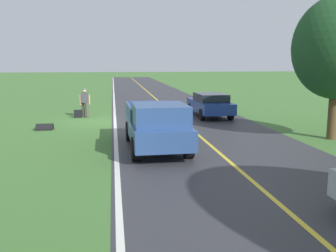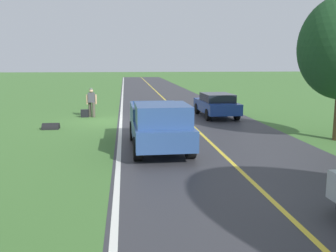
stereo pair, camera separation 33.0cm
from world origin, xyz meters
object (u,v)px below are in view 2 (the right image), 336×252
suitcase_carried (85,113)px  sedan_near_oncoming (216,104)px  hitchhiker_walking (92,101)px  pickup_truck_passing (160,124)px

suitcase_carried → sedan_near_oncoming: size_ratio=0.11×
hitchhiker_walking → suitcase_carried: (0.41, 0.10, -0.75)m
sedan_near_oncoming → suitcase_carried: bearing=-5.0°
suitcase_carried → hitchhiker_walking: bearing=100.9°
sedan_near_oncoming → pickup_truck_passing: bearing=62.7°
suitcase_carried → sedan_near_oncoming: sedan_near_oncoming is taller
pickup_truck_passing → sedan_near_oncoming: bearing=-117.3°
hitchhiker_walking → sedan_near_oncoming: 7.48m
hitchhiker_walking → pickup_truck_passing: 9.46m
hitchhiker_walking → pickup_truck_passing: bearing=110.2°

